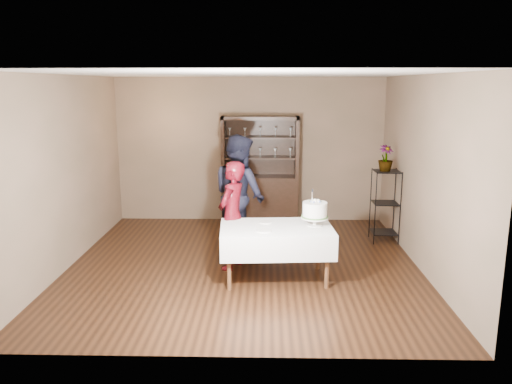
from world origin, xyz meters
TOP-DOWN VIEW (x-y plane):
  - floor at (0.00, 0.00)m, footprint 5.00×5.00m
  - ceiling at (0.00, 0.00)m, footprint 5.00×5.00m
  - back_wall at (0.00, 2.50)m, footprint 5.00×0.02m
  - wall_left at (-2.50, 0.00)m, footprint 0.02×5.00m
  - wall_right at (2.50, 0.00)m, footprint 0.02×5.00m
  - china_hutch at (0.20, 2.25)m, footprint 1.40×0.48m
  - plant_etagere at (2.28, 1.20)m, footprint 0.42×0.42m
  - cake_table at (0.46, -0.52)m, footprint 1.52×1.00m
  - woman at (-0.15, -0.10)m, footprint 0.56×0.66m
  - man at (-0.09, 0.52)m, footprint 1.10×1.13m
  - cake at (0.96, -0.46)m, footprint 0.41×0.41m
  - plate_near at (0.30, -0.73)m, footprint 0.24×0.24m
  - plate_far at (0.32, -0.34)m, footprint 0.18×0.18m
  - potted_plant at (2.24, 1.16)m, footprint 0.31×0.31m

SIDE VIEW (x-z plane):
  - floor at x=0.00m, z-range 0.00..0.00m
  - cake_table at x=0.46m, z-range 0.19..0.92m
  - plant_etagere at x=2.28m, z-range 0.05..1.25m
  - china_hutch at x=0.20m, z-range -0.34..1.66m
  - plate_near at x=0.30m, z-range 0.73..0.75m
  - plate_far at x=0.32m, z-range 0.73..0.75m
  - woman at x=-0.15m, z-range 0.00..1.54m
  - man at x=-0.09m, z-range 0.00..1.84m
  - cake at x=0.96m, z-range 0.68..1.18m
  - back_wall at x=0.00m, z-range 0.00..2.70m
  - wall_left at x=-2.50m, z-range 0.00..2.70m
  - wall_right at x=2.50m, z-range 0.00..2.70m
  - potted_plant at x=2.24m, z-range 1.19..1.61m
  - ceiling at x=0.00m, z-range 2.70..2.70m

